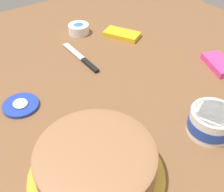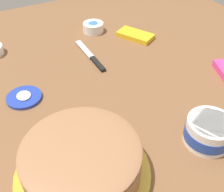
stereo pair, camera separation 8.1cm
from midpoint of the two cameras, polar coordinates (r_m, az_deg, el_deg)
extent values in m
plane|color=brown|center=(0.93, -1.30, 3.65)|extent=(1.54, 1.54, 0.00)
cylinder|color=gold|center=(0.66, -6.81, -16.22)|extent=(0.32, 0.32, 0.01)
cylinder|color=brown|center=(0.63, -7.08, -14.31)|extent=(0.25, 0.25, 0.06)
cylinder|color=#9E6B47|center=(0.63, -7.12, -14.04)|extent=(0.27, 0.27, 0.07)
ellipsoid|color=#9E6B47|center=(0.60, -7.45, -11.71)|extent=(0.27, 0.27, 0.02)
cylinder|color=white|center=(0.76, 17.22, -5.35)|extent=(0.12, 0.12, 0.07)
cylinder|color=#2347B2|center=(0.76, 17.17, -5.54)|extent=(0.12, 0.12, 0.03)
cylinder|color=#9E6B47|center=(0.74, 17.67, -3.73)|extent=(0.10, 0.10, 0.01)
cylinder|color=#233DAD|center=(0.88, -21.04, -1.94)|extent=(0.11, 0.11, 0.01)
ellipsoid|color=white|center=(0.87, -21.16, -1.55)|extent=(0.05, 0.04, 0.01)
cube|color=silver|center=(1.08, -10.15, 9.11)|extent=(0.14, 0.02, 0.00)
cube|color=black|center=(0.99, -6.94, 6.31)|extent=(0.10, 0.02, 0.01)
cylinder|color=white|center=(1.21, -8.91, 13.61)|extent=(0.09, 0.09, 0.04)
cylinder|color=blue|center=(1.21, -8.94, 13.87)|extent=(0.07, 0.07, 0.01)
ellipsoid|color=blue|center=(1.20, -8.97, 14.16)|extent=(0.06, 0.06, 0.02)
cube|color=yellow|center=(1.18, 0.09, 12.72)|extent=(0.16, 0.13, 0.02)
cube|color=#E53D8E|center=(1.04, 19.46, 6.22)|extent=(0.15, 0.12, 0.02)
camera|label=1|loc=(0.04, -92.87, -2.46)|focal=43.77mm
camera|label=2|loc=(0.04, 87.13, 2.46)|focal=43.77mm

